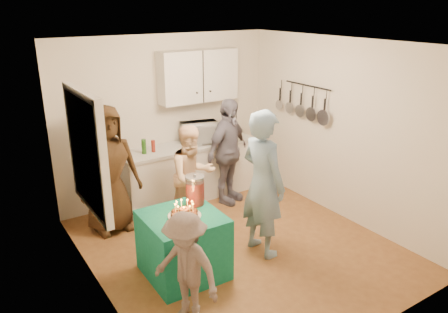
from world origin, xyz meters
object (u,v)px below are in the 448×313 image
woman_back_right (228,152)px  party_table (183,245)px  punch_jar (195,191)px  counter (189,173)px  microwave (200,133)px  woman_back_center (192,177)px  man_birthday (263,184)px  child_near_left (186,268)px  woman_back_left (108,170)px

woman_back_right → party_table: bearing=-161.3°
party_table → punch_jar: 0.64m
counter → microwave: size_ratio=3.77×
punch_jar → woman_back_center: woman_back_center is taller
party_table → punch_jar: (0.27, 0.18, 0.55)m
man_birthday → child_near_left: (-1.41, -0.61, -0.35)m
counter → man_birthday: 2.01m
woman_back_center → child_near_left: bearing=-122.6°
woman_back_left → woman_back_center: woman_back_left is taller
party_table → man_birthday: size_ratio=0.45×
man_birthday → woman_back_center: man_birthday is taller
man_birthday → woman_back_center: (-0.39, 1.09, -0.20)m
punch_jar → party_table: bearing=-146.2°
counter → punch_jar: (-0.82, -1.66, 0.50)m
child_near_left → counter: bearing=127.9°
party_table → woman_back_left: woman_back_left is taller
microwave → man_birthday: 1.96m
punch_jar → woman_back_right: (1.26, 1.19, -0.09)m
party_table → woman_back_center: 1.26m
woman_back_right → woman_back_left: bearing=152.7°
microwave → woman_back_left: (-1.65, -0.34, -0.17)m
party_table → woman_back_center: (0.69, 0.99, 0.36)m
party_table → man_birthday: 1.21m
woman_back_center → child_near_left: (-1.03, -1.70, -0.15)m
counter → punch_jar: bearing=-116.1°
counter → woman_back_center: woman_back_center is taller
party_table → punch_jar: bearing=33.8°
counter → woman_back_left: size_ratio=1.23×
punch_jar → microwave: bearing=57.9°
microwave → child_near_left: bearing=-109.1°
woman_back_left → woman_back_right: bearing=-6.5°
woman_back_center → child_near_left: 1.99m
microwave → woman_back_right: bearing=-51.4°
microwave → party_table: bearing=-111.6°
counter → microwave: bearing=0.0°
counter → woman_back_center: (-0.40, -0.86, 0.31)m
party_table → man_birthday: man_birthday is taller
party_table → counter: bearing=59.4°
punch_jar → child_near_left: child_near_left is taller
man_birthday → woman_back_center: 1.17m
counter → child_near_left: child_near_left is taller
woman_back_right → child_near_left: 2.82m
counter → child_near_left: size_ratio=1.86×
counter → party_table: counter is taller
man_birthday → woman_back_left: (-1.40, 1.61, -0.04)m
counter → man_birthday: bearing=-90.5°
punch_jar → woman_back_center: bearing=62.9°
man_birthday → woman_back_center: size_ratio=1.26×
counter → microwave: 0.68m
woman_back_center → woman_back_right: woman_back_right is taller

